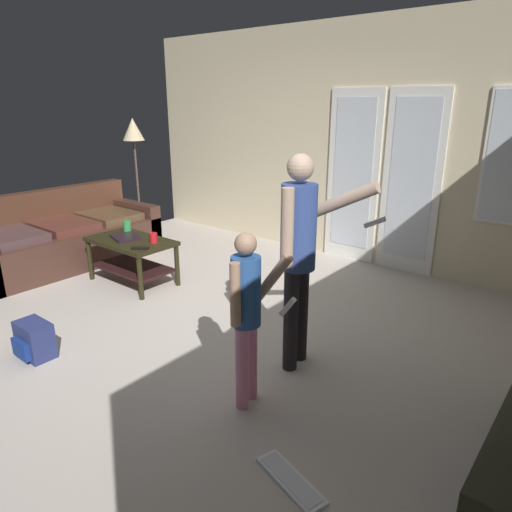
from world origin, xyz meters
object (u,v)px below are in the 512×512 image
Objects in this scene: person_child at (247,306)px; cup_by_laptop at (153,238)px; floor_lamp at (134,137)px; laptop_closed at (126,237)px; leather_couch at (63,239)px; coffee_table at (132,251)px; cup_near_edge at (127,226)px; loose_keyboard at (291,480)px; person_adult at (300,245)px; tv_remote_black at (140,248)px; backpack at (34,340)px.

cup_by_laptop is at bearing 155.57° from person_child.
floor_lamp reaches higher than laptop_closed.
leather_couch is 1.32× the size of floor_lamp.
cup_near_edge is at bearing 149.15° from coffee_table.
leather_couch is at bearing 165.11° from loose_keyboard.
person_adult is 0.94× the size of floor_lamp.
floor_lamp is 3.58× the size of loose_keyboard.
leather_couch is at bearing -173.62° from coffee_table.
coffee_table is at bearing 159.97° from person_child.
coffee_table is 2.81× the size of laptop_closed.
person_child is 0.70× the size of floor_lamp.
floor_lamp is 2.31m from cup_by_laptop.
person_child is at bearing -21.36° from cup_near_edge.
leather_couch reaches higher than coffee_table.
floor_lamp is (-3.81, 2.10, 0.71)m from person_child.
laptop_closed is at bearing 160.72° from person_child.
cup_near_edge is at bearing 170.34° from cup_by_laptop.
leather_couch is at bearing -171.75° from cup_by_laptop.
person_adult is 1.35× the size of person_child.
floor_lamp is at bearing 158.17° from person_adult.
tv_remote_black is (1.86, -1.42, -0.90)m from floor_lamp.
backpack is at bearing -174.60° from loose_keyboard.
floor_lamp is 2.51m from tv_remote_black.
person_adult is 4.60× the size of laptop_closed.
person_child is at bearing -55.42° from tv_remote_black.
laptop_closed is at bearing 6.47° from leather_couch.
coffee_table is 2.05× the size of loose_keyboard.
tv_remote_black is at bearing 104.09° from backpack.
cup_near_edge is at bearing -41.98° from floor_lamp.
laptop_closed reaches higher than loose_keyboard.
person_child is 4.40m from floor_lamp.
tv_remote_black is at bearing -0.91° from leather_couch.
person_adult reaches higher than cup_near_edge.
person_child reaches higher than coffee_table.
floor_lamp is 2.11m from laptop_closed.
tv_remote_black is (1.53, -0.02, 0.20)m from leather_couch.
person_child is at bearing -88.33° from person_adult.
coffee_table is 1.59m from backpack.
person_child is 3.89× the size of backpack.
leather_couch reaches higher than loose_keyboard.
cup_by_laptop is (-2.00, 0.33, -0.39)m from person_adult.
person_adult is at bearing -38.99° from tv_remote_black.
laptop_closed is (-0.75, 1.42, 0.35)m from backpack.
leather_couch is at bearing 168.47° from person_child.
cup_by_laptop reaches higher than loose_keyboard.
person_adult is 15.31× the size of cup_by_laptop.
coffee_table is 0.82× the size of person_child.
person_adult is 3.35× the size of loose_keyboard.
cup_by_laptop is 0.25m from tv_remote_black.
leather_couch is 3.57m from person_child.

